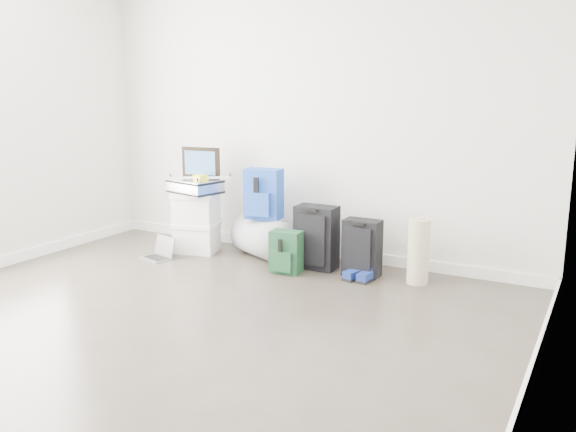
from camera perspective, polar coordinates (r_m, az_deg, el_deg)
The scene contains 14 objects.
ground at distance 3.99m, azimuth -14.63°, elevation -12.02°, with size 5.00×5.00×0.00m, color #373228.
room_envelope at distance 3.66m, azimuth -15.91°, elevation 13.53°, with size 4.52×5.02×2.71m.
boxes_stack at distance 6.01m, azimuth -8.56°, elevation -0.59°, with size 0.48×0.42×0.58m.
briefcase at distance 5.95m, azimuth -8.66°, elevation 2.76°, with size 0.46×0.34×0.13m, color #B2B2B7.
painting at distance 5.99m, azimuth -8.16°, elevation 4.95°, with size 0.40×0.08×0.30m.
drone at distance 5.87m, azimuth -8.19°, elevation 3.57°, with size 0.51×0.51×0.05m.
duffel_bag at distance 5.77m, azimuth -2.16°, elevation -2.04°, with size 0.39×0.39×0.62m, color #969A9F.
blue_backpack at distance 5.65m, azimuth -2.35°, elevation 1.99°, with size 0.36×0.28×0.46m.
large_suitcase at distance 5.41m, azimuth 2.65°, elevation -2.02°, with size 0.37×0.24×0.57m.
green_backpack at distance 5.30m, azimuth -0.23°, elevation -3.47°, with size 0.28×0.21×0.37m.
carry_on at distance 5.24m, azimuth 6.90°, elevation -2.99°, with size 0.31×0.21×0.49m.
shoes at distance 5.18m, azimuth 6.86°, elevation -5.52°, with size 0.25×0.26×0.08m.
rolled_rug at distance 5.11m, azimuth 12.10°, elevation -3.26°, with size 0.18×0.18×0.54m, color tan.
laptop at distance 5.90m, azimuth -11.92°, elevation -3.42°, with size 0.33×0.28×0.20m.
Camera 1 is at (2.54, -2.62, 1.60)m, focal length 38.00 mm.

